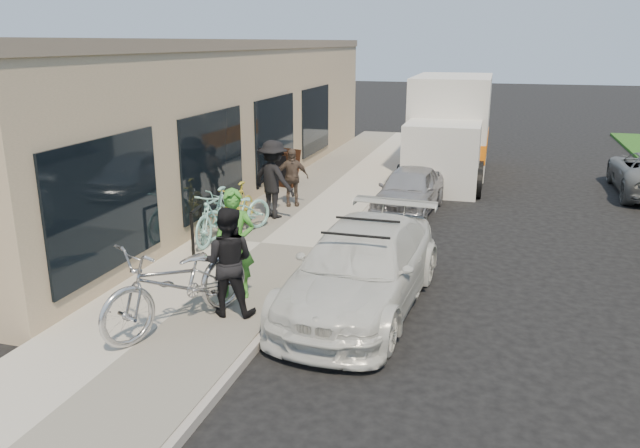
# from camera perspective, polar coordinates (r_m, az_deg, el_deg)

# --- Properties ---
(ground) EXTENTS (120.00, 120.00, 0.00)m
(ground) POSITION_cam_1_polar(r_m,az_deg,el_deg) (9.83, -0.90, -8.76)
(ground) COLOR black
(ground) RESTS_ON ground
(sidewalk) EXTENTS (3.00, 34.00, 0.15)m
(sidewalk) POSITION_cam_1_polar(r_m,az_deg,el_deg) (13.06, -5.43, -2.01)
(sidewalk) COLOR #AEA89C
(sidewalk) RESTS_ON ground
(curb) EXTENTS (0.12, 34.00, 0.13)m
(curb) POSITION_cam_1_polar(r_m,az_deg,el_deg) (12.60, 1.15, -2.68)
(curb) COLOR gray
(curb) RESTS_ON ground
(storefront) EXTENTS (3.60, 20.00, 4.22)m
(storefront) POSITION_cam_1_polar(r_m,az_deg,el_deg) (18.39, -9.38, 9.75)
(storefront) COLOR tan
(storefront) RESTS_ON ground
(bike_rack) EXTENTS (0.15, 0.64, 0.90)m
(bike_rack) POSITION_cam_1_polar(r_m,az_deg,el_deg) (12.51, -11.19, -0.12)
(bike_rack) COLOR black
(bike_rack) RESTS_ON sidewalk
(sandwich_board) EXTENTS (0.82, 0.83, 1.06)m
(sandwich_board) POSITION_cam_1_polar(r_m,az_deg,el_deg) (17.86, -3.22, 5.10)
(sandwich_board) COLOR black
(sandwich_board) RESTS_ON sidewalk
(sedan_white) EXTENTS (2.22, 4.77, 1.39)m
(sedan_white) POSITION_cam_1_polar(r_m,az_deg,el_deg) (10.06, 3.83, -4.04)
(sedan_white) COLOR silver
(sedan_white) RESTS_ON ground
(sedan_silver) EXTENTS (1.64, 3.50, 1.16)m
(sedan_silver) POSITION_cam_1_polar(r_m,az_deg,el_deg) (15.87, 8.15, 3.10)
(sedan_silver) COLOR #A2A2A7
(sedan_silver) RESTS_ON ground
(moving_truck) EXTENTS (2.46, 6.37, 3.12)m
(moving_truck) POSITION_cam_1_polar(r_m,az_deg,el_deg) (20.62, 11.72, 8.24)
(moving_truck) COLOR silver
(moving_truck) RESTS_ON ground
(tandem_bike) EXTENTS (1.87, 2.70, 1.35)m
(tandem_bike) POSITION_cam_1_polar(r_m,az_deg,el_deg) (9.26, -12.81, -5.30)
(tandem_bike) COLOR #BBBBBE
(tandem_bike) RESTS_ON sidewalk
(woman_rider) EXTENTS (0.74, 0.58, 1.80)m
(woman_rider) POSITION_cam_1_polar(r_m,az_deg,el_deg) (10.11, -7.81, -1.80)
(woman_rider) COLOR #3E8D2F
(woman_rider) RESTS_ON sidewalk
(man_standing) EXTENTS (0.92, 0.77, 1.69)m
(man_standing) POSITION_cam_1_polar(r_m,az_deg,el_deg) (9.49, -8.43, -3.40)
(man_standing) COLOR black
(man_standing) RESTS_ON sidewalk
(cruiser_bike_a) EXTENTS (0.55, 1.84, 1.10)m
(cruiser_bike_a) POSITION_cam_1_polar(r_m,az_deg,el_deg) (13.09, -9.49, 0.75)
(cruiser_bike_a) COLOR #88CBC4
(cruiser_bike_a) RESTS_ON sidewalk
(cruiser_bike_b) EXTENTS (1.46, 2.04, 1.02)m
(cruiser_bike_b) POSITION_cam_1_polar(r_m,az_deg,el_deg) (13.52, -7.69, 1.14)
(cruiser_bike_b) COLOR #88CBC4
(cruiser_bike_b) RESTS_ON sidewalk
(cruiser_bike_c) EXTENTS (0.57, 1.73, 1.03)m
(cruiser_bike_c) POSITION_cam_1_polar(r_m,az_deg,el_deg) (13.87, -7.63, 1.55)
(cruiser_bike_c) COLOR gold
(cruiser_bike_c) RESTS_ON sidewalk
(bystander_a) EXTENTS (1.36, 1.09, 1.83)m
(bystander_a) POSITION_cam_1_polar(r_m,az_deg,el_deg) (14.68, -4.28, 4.10)
(bystander_a) COLOR black
(bystander_a) RESTS_ON sidewalk
(bystander_b) EXTENTS (0.93, 0.68, 1.46)m
(bystander_b) POSITION_cam_1_polar(r_m,az_deg,el_deg) (15.78, -2.62, 4.29)
(bystander_b) COLOR #504239
(bystander_b) RESTS_ON sidewalk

